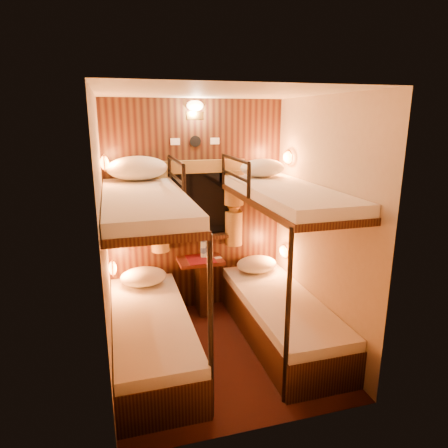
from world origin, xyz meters
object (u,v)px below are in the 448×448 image
object	(u,v)px
bottle_left	(203,249)
bunk_left	(150,304)
bunk_right	(281,288)
bottle_right	(208,248)
table	(201,278)

from	to	relation	value
bottle_left	bunk_left	bearing A→B (deg)	-129.75
bunk_right	bottle_left	distance (m)	1.05
bunk_left	bunk_right	xyz separation A→B (m)	(1.30, 0.00, 0.00)
bunk_right	bottle_right	size ratio (longest dim) A/B	7.57
table	bottle_right	size ratio (longest dim) A/B	2.61
bunk_right	bottle_right	distance (m)	1.03
bottle_left	bottle_right	distance (m)	0.06
bunk_left	bottle_left	distance (m)	1.10
bottle_left	table	bearing A→B (deg)	-130.83
table	bottle_left	world-z (taller)	bottle_left
bunk_left	table	distance (m)	1.02
bunk_right	bottle_right	bearing A→B (deg)	122.97
table	bottle_left	bearing A→B (deg)	49.17
bunk_left	table	xyz separation A→B (m)	(0.65, 0.78, -0.14)
table	bunk_right	bearing A→B (deg)	-50.33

